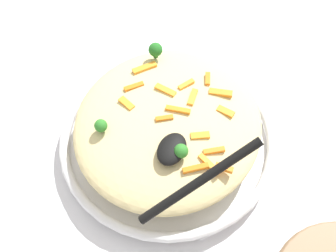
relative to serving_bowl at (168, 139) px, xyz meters
The scene contains 23 objects.
ground_plane 0.02m from the serving_bowl, ahead, with size 2.40×2.40×0.00m, color silver.
serving_bowl is the anchor object (origin of this frame).
pasta_mound 0.05m from the serving_bowl, ahead, with size 0.31×0.30×0.07m, color #DBC689.
carrot_piece_0 0.08m from the serving_bowl, 59.47° to the right, with size 0.04×0.01×0.01m, color orange.
carrot_piece_1 0.08m from the serving_bowl, behind, with size 0.03×0.01×0.01m, color orange.
carrot_piece_2 0.12m from the serving_bowl, 111.80° to the right, with size 0.03×0.01×0.01m, color orange.
carrot_piece_3 0.10m from the serving_bowl, ahead, with size 0.03×0.01×0.01m, color orange.
carrot_piece_4 0.10m from the serving_bowl, 108.69° to the right, with size 0.03×0.01×0.01m, color orange.
carrot_piece_5 0.13m from the serving_bowl, 134.74° to the right, with size 0.04×0.01×0.01m, color orange.
carrot_piece_6 0.13m from the serving_bowl, 123.45° to the right, with size 0.04×0.01×0.01m, color orange.
carrot_piece_7 0.11m from the serving_bowl, 69.24° to the left, with size 0.03×0.01×0.01m, color orange.
carrot_piece_8 0.09m from the serving_bowl, 28.51° to the left, with size 0.04×0.01×0.01m, color orange.
carrot_piece_9 0.09m from the serving_bowl, 31.64° to the right, with size 0.03×0.01×0.01m, color orange.
carrot_piece_10 0.12m from the serving_bowl, 20.81° to the right, with size 0.02×0.01×0.01m, color orange.
carrot_piece_11 0.14m from the serving_bowl, 117.08° to the right, with size 0.03×0.01×0.01m, color orange.
carrot_piece_12 0.10m from the serving_bowl, 97.84° to the left, with size 0.03×0.01×0.01m, color orange.
carrot_piece_13 0.12m from the serving_bowl, 64.88° to the right, with size 0.03×0.01×0.01m, color orange.
carrot_piece_14 0.12m from the serving_bowl, 41.82° to the right, with size 0.04×0.01×0.01m, color orange.
carrot_piece_15 0.13m from the serving_bowl, 45.41° to the left, with size 0.04×0.01×0.01m, color orange.
broccoli_floret_0 0.12m from the serving_bowl, 143.63° to the right, with size 0.02×0.02×0.03m.
broccoli_floret_1 0.13m from the serving_bowl, 128.91° to the left, with size 0.02×0.02×0.02m.
broccoli_floret_2 0.15m from the serving_bowl, 32.63° to the left, with size 0.02×0.02×0.03m.
serving_spoon 0.14m from the serving_bowl, 146.61° to the right, with size 0.15×0.14×0.10m.
Camera 1 is at (-0.34, -0.14, 0.63)m, focal length 45.32 mm.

